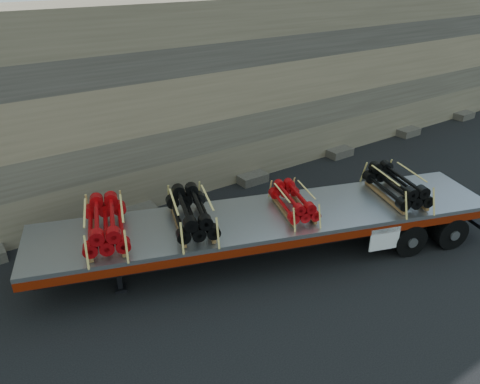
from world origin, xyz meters
The scene contains 7 objects.
ground centered at (0.00, 0.00, 0.00)m, with size 120.00×120.00×0.00m, color black.
rock_wall centered at (0.00, 6.50, 3.50)m, with size 44.00×3.00×7.00m, color #7A6B54.
trailer centered at (-0.69, 0.23, 0.69)m, with size 13.89×2.67×1.39m, color #9C9FA3, non-canonical shape.
bundle_front centered at (-5.10, 1.76, 1.80)m, with size 1.17×2.33×0.83m, color #A7080C, non-canonical shape.
bundle_midfront centered at (-2.87, 0.99, 1.80)m, with size 1.15×2.31×0.82m, color black, non-canonical shape.
bundle_midrear centered at (0.05, -0.02, 1.72)m, with size 0.94×1.88×0.67m, color #A7080C, non-canonical shape.
bundle_rear centered at (3.34, -1.16, 1.79)m, with size 1.14×2.28×0.81m, color black, non-canonical shape.
Camera 1 is at (-8.32, -9.27, 8.24)m, focal length 35.00 mm.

